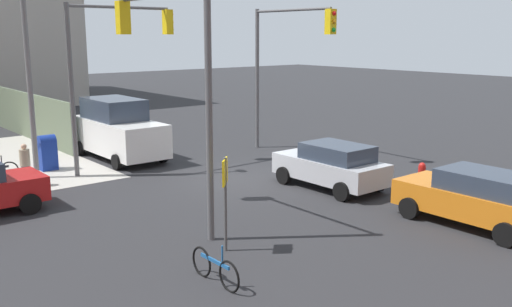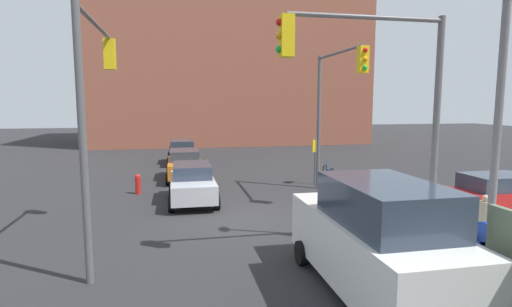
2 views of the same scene
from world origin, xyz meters
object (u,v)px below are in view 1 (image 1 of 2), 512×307
Objects in this scene: mailbox_blue at (47,151)px; traffic_signal_ne_corner at (113,55)px; traffic_signal_nw_corner at (170,62)px; traffic_signal_se_corner at (284,52)px; street_lamp_corner at (38,53)px; hatchback_silver at (332,165)px; fire_hydrant at (422,175)px; bicycle_at_crosswalk at (215,268)px; van_white_delivery at (118,130)px; hatchback_orange at (476,197)px; pedestrian_crossing at (25,164)px.

traffic_signal_ne_corner is at bearing -127.53° from mailbox_blue.
traffic_signal_nw_corner is 10.43m from traffic_signal_se_corner.
traffic_signal_se_corner is 0.81× the size of street_lamp_corner.
mailbox_blue is 0.34× the size of hatchback_silver.
traffic_signal_se_corner is 7.25m from hatchback_silver.
fire_hydrant is at bearing -130.02° from hatchback_silver.
street_lamp_corner reaches higher than bicycle_at_crosswalk.
hatchback_silver is 0.77× the size of van_white_delivery.
traffic_signal_ne_corner is 4.55× the size of mailbox_blue.
street_lamp_corner reaches higher than fire_hydrant.
hatchback_orange is 0.80× the size of van_white_delivery.
pedestrian_crossing is (-0.30, 3.71, -3.78)m from traffic_signal_ne_corner.
street_lamp_corner is 4.57× the size of bicycle_at_crosswalk.
hatchback_orange is (-5.39, -0.20, 0.00)m from hatchback_silver.
traffic_signal_se_corner is (5.27, -9.00, 0.01)m from traffic_signal_nw_corner.
van_white_delivery is 3.48× the size of pedestrian_crossing.
mailbox_blue is (8.86, 0.50, -3.83)m from traffic_signal_nw_corner.
hatchback_orange reaches higher than pedestrian_crossing.
traffic_signal_se_corner is at bearing -59.64° from traffic_signal_nw_corner.
pedestrian_crossing is at bearing 34.00° from hatchback_orange.
fire_hydrant is 0.22× the size of hatchback_orange.
traffic_signal_nw_corner and traffic_signal_ne_corner have the same top height.
traffic_signal_nw_corner reaches higher than pedestrian_crossing.
hatchback_silver is 0.96× the size of hatchback_orange.
hatchback_orange reaches higher than fire_hydrant.
traffic_signal_se_corner is 7.53m from traffic_signal_ne_corner.
fire_hydrant is 4.04m from hatchback_orange.
street_lamp_corner is at bearing 76.23° from traffic_signal_se_corner.
traffic_signal_ne_corner is 2.73m from street_lamp_corner.
fire_hydrant is 0.61× the size of pedestrian_crossing.
street_lamp_corner is 4.13m from mailbox_blue.
traffic_signal_se_corner is at bearing -2.26° from fire_hydrant.
traffic_signal_se_corner is 6.91× the size of fire_hydrant.
hatchback_silver is 5.39m from hatchback_orange.
traffic_signal_ne_corner is at bearing -101.72° from street_lamp_corner.
bicycle_at_crosswalk is at bearing 162.37° from van_white_delivery.
bicycle_at_crosswalk is at bearing 131.89° from traffic_signal_se_corner.
street_lamp_corner is at bearing 78.28° from traffic_signal_ne_corner.
traffic_signal_nw_corner is 0.81× the size of street_lamp_corner.
traffic_signal_se_corner reaches higher than pedestrian_crossing.
pedestrian_crossing is at bearing 129.43° from street_lamp_corner.
mailbox_blue is 0.82× the size of bicycle_at_crosswalk.
traffic_signal_se_corner is 4.19× the size of pedestrian_crossing.
fire_hydrant is (-2.34, -8.70, -4.11)m from traffic_signal_nw_corner.
hatchback_orange is at bearing 146.08° from fire_hydrant.
street_lamp_corner is (2.44, 9.96, 0.10)m from traffic_signal_se_corner.
bicycle_at_crosswalk is at bearing 177.39° from street_lamp_corner.
mailbox_blue is 0.92× the size of pedestrian_crossing.
traffic_signal_ne_corner is at bearing 36.33° from fire_hydrant.
street_lamp_corner reaches higher than traffic_signal_nw_corner.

